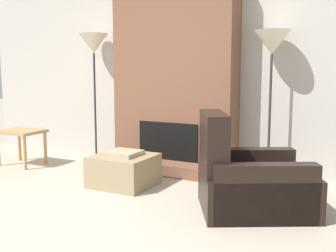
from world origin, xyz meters
name	(u,v)px	position (x,y,z in m)	size (l,w,h in m)	color
ground_plane	(47,228)	(0.00, 0.00, 0.00)	(24.00, 24.00, 0.00)	#B2A893
wall_back	(182,71)	(0.00, 2.65, 1.30)	(6.89, 0.06, 2.60)	#BCB7AD
fireplace	(174,75)	(0.00, 2.41, 1.24)	(1.67, 0.71, 2.60)	brown
ottoman	(124,170)	(-0.13, 1.38, 0.19)	(0.66, 0.62, 0.40)	#998460
armchair	(247,183)	(1.37, 1.21, 0.27)	(1.29, 1.22, 0.94)	black
side_table	(21,136)	(-1.95, 1.60, 0.41)	(0.58, 0.46, 0.49)	tan
floor_lamp_left	(94,49)	(-1.25, 2.35, 1.61)	(0.42, 0.42, 1.82)	#333333
floor_lamp_right	(272,48)	(1.28, 2.35, 1.56)	(0.42, 0.42, 1.77)	#333333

